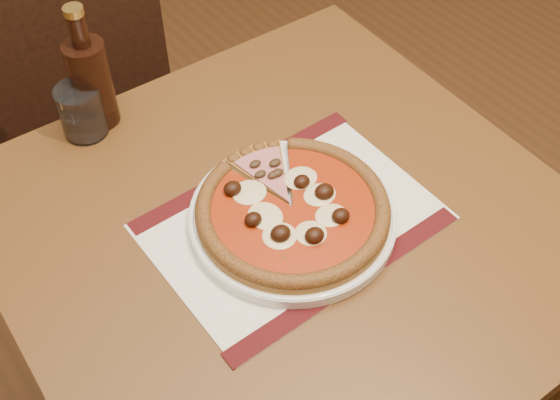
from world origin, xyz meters
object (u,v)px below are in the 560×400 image
(chair_far, at_px, (61,91))
(pizza, at_px, (293,209))
(plate, at_px, (293,218))
(bottle, at_px, (91,79))
(table, at_px, (288,262))
(water_glass, at_px, (82,111))

(chair_far, relative_size, pizza, 3.30)
(plate, distance_m, bottle, 0.39)
(plate, xyz_separation_m, bottle, (-0.12, 0.37, 0.07))
(table, height_order, bottle, bottle)
(table, height_order, pizza, pizza)
(chair_far, bearing_deg, table, 104.57)
(plate, bearing_deg, table, 133.20)
(table, height_order, chair_far, chair_far)
(chair_far, height_order, pizza, chair_far)
(table, xyz_separation_m, bottle, (-0.12, 0.36, 0.19))
(table, bearing_deg, water_glass, 113.05)
(water_glass, distance_m, bottle, 0.05)
(table, height_order, water_glass, water_glass)
(plate, bearing_deg, water_glass, 113.38)
(table, relative_size, pizza, 2.93)
(plate, relative_size, water_glass, 3.45)
(table, bearing_deg, bottle, 107.88)
(plate, relative_size, bottle, 1.39)
(chair_far, distance_m, water_glass, 0.48)
(chair_far, xyz_separation_m, water_glass, (-0.08, -0.40, 0.27))
(table, distance_m, water_glass, 0.41)
(table, relative_size, plate, 2.72)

